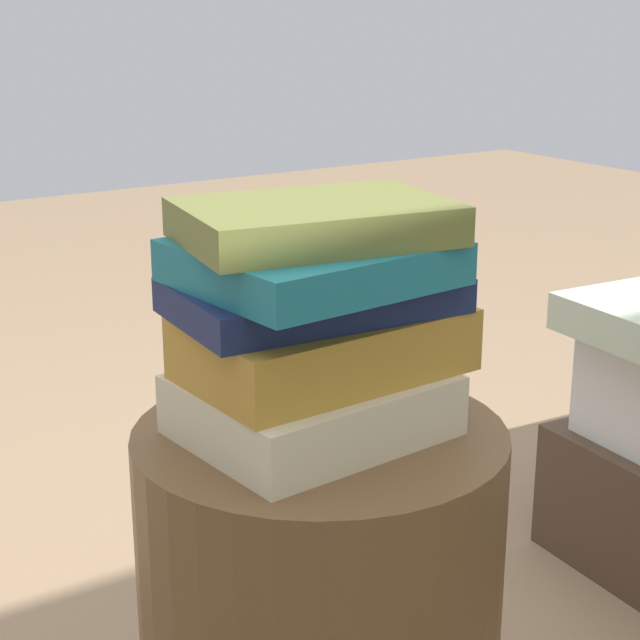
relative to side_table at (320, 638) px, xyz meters
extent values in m
cylinder|color=brown|center=(0.00, 0.00, 0.00)|extent=(0.39, 0.39, 0.49)
cube|color=beige|center=(0.01, 0.00, 0.28)|extent=(0.26, 0.22, 0.06)
cube|color=#B7842D|center=(-0.01, 0.00, 0.34)|extent=(0.28, 0.18, 0.06)
cube|color=#19234C|center=(0.00, -0.01, 0.39)|extent=(0.29, 0.18, 0.03)
cube|color=#1E727F|center=(0.01, 0.00, 0.42)|extent=(0.26, 0.23, 0.04)
cube|color=olive|center=(0.01, 0.00, 0.46)|extent=(0.28, 0.21, 0.04)
camera|label=1|loc=(0.54, 0.83, 0.67)|focal=58.75mm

